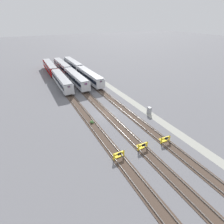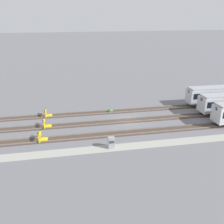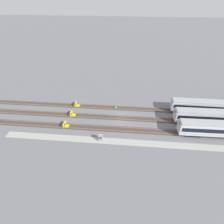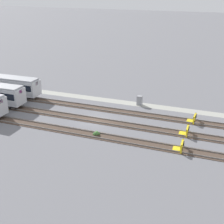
% 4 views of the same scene
% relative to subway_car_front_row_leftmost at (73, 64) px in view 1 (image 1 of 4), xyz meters
% --- Properties ---
extents(ground_plane, '(400.00, 400.00, 0.00)m').
position_rel_subway_car_front_row_leftmost_xyz_m(ground_plane, '(-41.48, 4.71, -2.04)').
color(ground_plane, slate).
extents(service_walkway, '(54.00, 2.00, 0.01)m').
position_rel_subway_car_front_row_leftmost_xyz_m(service_walkway, '(-41.48, -4.17, -2.04)').
color(service_walkway, '#9E9E93').
rests_on(service_walkway, ground).
extents(rail_track_nearest, '(90.00, 2.23, 0.21)m').
position_rel_subway_car_front_row_leftmost_xyz_m(rail_track_nearest, '(-41.48, 0.03, -2.00)').
color(rail_track_nearest, '#47382D').
rests_on(rail_track_nearest, ground).
extents(rail_track_near_inner, '(90.00, 2.24, 0.21)m').
position_rel_subway_car_front_row_leftmost_xyz_m(rail_track_near_inner, '(-41.48, 4.71, -2.00)').
color(rail_track_near_inner, '#47382D').
rests_on(rail_track_near_inner, ground).
extents(rail_track_middle, '(90.00, 2.23, 0.21)m').
position_rel_subway_car_front_row_leftmost_xyz_m(rail_track_middle, '(-41.48, 9.38, -2.00)').
color(rail_track_middle, '#47382D').
rests_on(rail_track_middle, ground).
extents(subway_car_front_row_leftmost, '(18.02, 3.00, 3.70)m').
position_rel_subway_car_front_row_leftmost_xyz_m(subway_car_front_row_leftmost, '(0.00, 0.00, 0.00)').
color(subway_car_front_row_leftmost, silver).
rests_on(subway_car_front_row_leftmost, ground).
extents(subway_car_front_row_left_inner, '(18.03, 3.06, 3.70)m').
position_rel_subway_car_front_row_leftmost_xyz_m(subway_car_front_row_left_inner, '(-19.04, 9.39, 0.00)').
color(subway_car_front_row_left_inner, silver).
rests_on(subway_car_front_row_left_inner, ground).
extents(subway_car_front_row_centre, '(18.03, 3.04, 3.70)m').
position_rel_subway_car_front_row_leftmost_xyz_m(subway_car_front_row_centre, '(-19.04, 4.70, 0.00)').
color(subway_car_front_row_centre, silver).
rests_on(subway_car_front_row_centre, ground).
extents(subway_car_front_row_right_inner, '(18.03, 3.03, 3.70)m').
position_rel_subway_car_front_row_leftmost_xyz_m(subway_car_front_row_right_inner, '(-0.35, 4.67, 0.00)').
color(subway_car_front_row_right_inner, silver).
rests_on(subway_car_front_row_right_inner, ground).
extents(subway_car_front_row_rightmost, '(18.04, 3.09, 3.70)m').
position_rel_subway_car_front_row_leftmost_xyz_m(subway_car_front_row_rightmost, '(-19.04, 0.01, 0.00)').
color(subway_car_front_row_rightmost, silver).
rests_on(subway_car_front_row_rightmost, ground).
extents(subway_car_back_row_leftmost, '(18.05, 3.14, 3.70)m').
position_rel_subway_car_front_row_leftmost_xyz_m(subway_car_back_row_leftmost, '(-0.18, 9.43, 0.00)').
color(subway_car_back_row_leftmost, '#A80F0F').
rests_on(subway_car_back_row_leftmost, ground).
extents(bumper_stop_nearest_track, '(1.37, 2.01, 1.22)m').
position_rel_subway_car_front_row_leftmost_xyz_m(bumper_stop_nearest_track, '(-55.46, 0.03, -1.53)').
color(bumper_stop_nearest_track, yellow).
rests_on(bumper_stop_nearest_track, ground).
extents(bumper_stop_near_inner_track, '(1.37, 2.01, 1.22)m').
position_rel_subway_car_front_row_leftmost_xyz_m(bumper_stop_near_inner_track, '(-55.02, 4.72, -1.53)').
color(bumper_stop_near_inner_track, yellow).
rests_on(bumper_stop_near_inner_track, ground).
extents(bumper_stop_middle_track, '(1.37, 2.01, 1.22)m').
position_rel_subway_car_front_row_leftmost_xyz_m(bumper_stop_middle_track, '(-55.01, 9.39, -1.53)').
color(bumper_stop_middle_track, yellow).
rests_on(bumper_stop_middle_track, ground).
extents(electrical_cabinet, '(0.90, 0.73, 1.60)m').
position_rel_subway_car_front_row_leftmost_xyz_m(electrical_cabinet, '(-45.90, -4.10, -1.24)').
color(electrical_cabinet, gray).
rests_on(electrical_cabinet, ground).
extents(weed_clump, '(0.92, 0.70, 0.64)m').
position_rel_subway_car_front_row_leftmost_xyz_m(weed_clump, '(-43.50, 9.23, -1.80)').
color(weed_clump, '#4C7F3D').
rests_on(weed_clump, ground).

